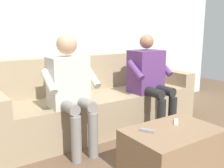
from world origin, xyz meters
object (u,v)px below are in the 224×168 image
object	(u,v)px
couch	(97,103)
remote_gray	(147,131)
person_left_seated	(149,76)
person_right_seated	(71,86)
remote_white	(176,122)
coffee_table	(172,150)

from	to	relation	value
couch	remote_gray	size ratio (longest dim) A/B	22.91
person_left_seated	person_right_seated	bearing A→B (deg)	1.11
couch	remote_white	size ratio (longest dim) A/B	19.36
coffee_table	person_left_seated	distance (m)	1.15
coffee_table	person_right_seated	xyz separation A→B (m)	(0.53, -0.88, 0.48)
couch	coffee_table	xyz separation A→B (m)	(0.00, 1.27, -0.13)
person_right_seated	remote_gray	world-z (taller)	person_right_seated
person_left_seated	person_right_seated	xyz separation A→B (m)	(1.06, 0.02, 0.01)
person_left_seated	couch	bearing A→B (deg)	-34.68
coffee_table	person_right_seated	distance (m)	1.14
coffee_table	remote_white	distance (m)	0.27
person_right_seated	remote_white	xyz separation A→B (m)	(-0.68, 0.79, -0.28)
remote_gray	remote_white	xyz separation A→B (m)	(-0.36, -0.01, -0.00)
coffee_table	remote_gray	bearing A→B (deg)	-21.56
remote_gray	coffee_table	bearing A→B (deg)	-140.12
remote_gray	remote_white	distance (m)	0.36
coffee_table	person_left_seated	world-z (taller)	person_left_seated
person_right_seated	person_left_seated	bearing A→B (deg)	-178.89
couch	person_right_seated	size ratio (longest dim) A/B	2.19
coffee_table	person_right_seated	world-z (taller)	person_right_seated
couch	person_right_seated	distance (m)	0.75
couch	remote_gray	bearing A→B (deg)	79.68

